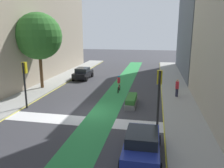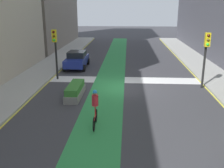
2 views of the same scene
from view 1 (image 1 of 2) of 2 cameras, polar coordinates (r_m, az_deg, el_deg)
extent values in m
plane|color=#38383D|center=(18.98, -5.55, -6.99)|extent=(120.00, 120.00, 0.00)
cube|color=#2D8C47|center=(18.68, -2.01, -7.25)|extent=(2.40, 60.00, 0.01)
cube|color=silver|center=(17.21, -7.46, -9.25)|extent=(12.00, 1.80, 0.01)
cube|color=#9E9E99|center=(22.21, -24.50, -4.89)|extent=(3.00, 60.00, 0.15)
cube|color=yellow|center=(21.41, -21.20, -5.44)|extent=(0.16, 60.00, 0.01)
cube|color=#9E9E99|center=(18.37, 17.73, -8.06)|extent=(3.00, 60.00, 0.15)
cube|color=yellow|center=(18.27, 13.00, -8.11)|extent=(0.16, 60.00, 0.01)
cube|color=tan|center=(35.09, -21.12, 18.98)|extent=(7.72, 25.71, 20.93)
cube|color=slate|center=(37.23, 24.92, 14.97)|extent=(9.02, 18.51, 16.65)
cylinder|color=black|center=(15.73, 11.73, -3.90)|extent=(0.16, 0.16, 4.00)
cube|color=gold|center=(15.54, 11.99, 1.69)|extent=(0.35, 0.28, 0.95)
sphere|color=#3F0A0A|center=(15.62, 12.04, 2.87)|extent=(0.20, 0.20, 0.20)
sphere|color=#4C380C|center=(15.68, 11.99, 1.80)|extent=(0.20, 0.20, 0.20)
sphere|color=#26D833|center=(15.74, 11.94, 0.73)|extent=(0.20, 0.20, 0.20)
cylinder|color=black|center=(20.52, -21.23, -0.43)|extent=(0.16, 0.16, 4.01)
cube|color=gold|center=(20.39, -21.31, 3.87)|extent=(0.35, 0.28, 0.95)
sphere|color=#3F0A0A|center=(20.47, -21.17, 4.76)|extent=(0.20, 0.20, 0.20)
sphere|color=#4C380C|center=(20.51, -21.10, 3.94)|extent=(0.20, 0.20, 0.20)
sphere|color=#26D833|center=(20.56, -21.03, 3.11)|extent=(0.20, 0.20, 0.20)
cube|color=black|center=(31.43, -7.34, 2.52)|extent=(1.83, 4.21, 0.70)
cube|color=black|center=(31.13, -7.49, 3.58)|extent=(1.61, 2.01, 0.55)
cylinder|color=black|center=(33.15, -8.02, 2.46)|extent=(0.22, 0.64, 0.64)
cylinder|color=black|center=(32.62, -5.03, 2.36)|extent=(0.22, 0.64, 0.64)
cylinder|color=black|center=(30.44, -9.79, 1.40)|extent=(0.22, 0.64, 0.64)
cylinder|color=black|center=(29.86, -6.55, 1.28)|extent=(0.22, 0.64, 0.64)
cube|color=navy|center=(12.45, 7.60, -15.25)|extent=(1.83, 4.21, 0.70)
cube|color=black|center=(11.98, 7.64, -13.09)|extent=(1.61, 2.01, 0.55)
cylinder|color=black|center=(13.97, 4.13, -13.39)|extent=(0.22, 0.64, 0.64)
cylinder|color=black|center=(13.91, 11.73, -13.79)|extent=(0.22, 0.64, 0.64)
cylinder|color=black|center=(11.45, 2.29, -20.01)|extent=(0.22, 0.64, 0.64)
torus|color=black|center=(25.17, 1.94, -0.93)|extent=(0.07, 0.68, 0.68)
torus|color=black|center=(24.16, 1.59, -1.54)|extent=(0.07, 0.68, 0.68)
cylinder|color=red|center=(24.62, 1.77, -0.82)|extent=(0.08, 0.95, 0.06)
cylinder|color=red|center=(24.41, 1.73, -0.30)|extent=(0.05, 0.05, 0.50)
cylinder|color=red|center=(24.29, 1.73, 0.91)|extent=(0.32, 0.32, 0.55)
sphere|color=#8C6647|center=(24.21, 1.74, 1.79)|extent=(0.22, 0.22, 0.22)
sphere|color=#268CCC|center=(24.20, 1.74, 1.89)|extent=(0.23, 0.23, 0.23)
cylinder|color=#262638|center=(23.34, 16.10, -2.10)|extent=(0.28, 0.28, 0.80)
cylinder|color=red|center=(23.15, 16.23, -0.29)|extent=(0.34, 0.34, 0.72)
sphere|color=tan|center=(23.05, 16.31, 0.86)|extent=(0.23, 0.23, 0.23)
cylinder|color=brown|center=(26.81, -17.54, 3.33)|extent=(0.36, 0.36, 4.03)
sphere|color=#2D6B28|center=(26.44, -18.14, 11.47)|extent=(5.13, 5.13, 5.13)
cube|color=slate|center=(20.39, 4.93, -4.82)|extent=(0.89, 3.07, 0.45)
cube|color=#33722D|center=(20.26, 4.96, -3.68)|extent=(0.80, 2.76, 0.40)
camera|label=2|loc=(35.72, 2.48, 12.16)|focal=41.74mm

